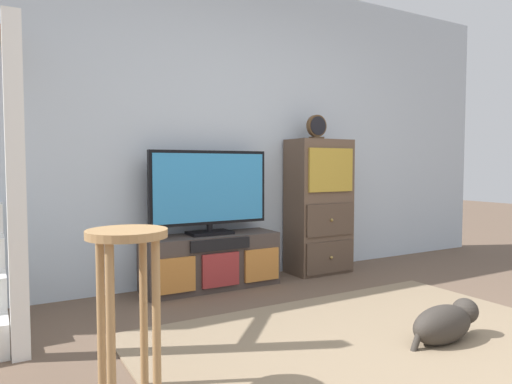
{
  "coord_description": "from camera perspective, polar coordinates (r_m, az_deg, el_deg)",
  "views": [
    {
      "loc": [
        -1.86,
        -1.28,
        1.02
      ],
      "look_at": [
        -0.05,
        1.89,
        0.8
      ],
      "focal_mm": 32.49,
      "sensor_mm": 36.0,
      "label": 1
    }
  ],
  "objects": [
    {
      "name": "television",
      "position": [
        3.83,
        -5.74,
        0.25
      ],
      "size": [
        1.03,
        0.22,
        0.69
      ],
      "color": "black",
      "rests_on": "media_console"
    },
    {
      "name": "desk_clock",
      "position": [
        4.37,
        7.47,
        7.92
      ],
      "size": [
        0.2,
        0.08,
        0.23
      ],
      "color": "#4C3823",
      "rests_on": "side_cabinet"
    },
    {
      "name": "back_wall",
      "position": [
        4.19,
        -3.37,
        7.89
      ],
      "size": [
        6.4,
        0.12,
        2.7
      ],
      "primitive_type": "cube",
      "color": "silver",
      "rests_on": "ground_plane"
    },
    {
      "name": "media_console",
      "position": [
        3.89,
        -5.55,
        -8.48
      ],
      "size": [
        1.13,
        0.38,
        0.44
      ],
      "color": "#423833",
      "rests_on": "ground_plane"
    },
    {
      "name": "side_cabinet",
      "position": [
        4.41,
        7.77,
        -1.78
      ],
      "size": [
        0.58,
        0.38,
        1.25
      ],
      "color": "brown",
      "rests_on": "ground_plane"
    },
    {
      "name": "dog",
      "position": [
        2.96,
        22.31,
        -14.66
      ],
      "size": [
        0.54,
        0.21,
        0.23
      ],
      "color": "#332D28",
      "rests_on": "ground_plane"
    },
    {
      "name": "area_rug",
      "position": [
        2.83,
        14.62,
        -17.72
      ],
      "size": [
        2.6,
        1.8,
        0.01
      ],
      "primitive_type": "cube",
      "color": "#847056",
      "rests_on": "ground_plane"
    },
    {
      "name": "bar_stool_near",
      "position": [
        2.06,
        -15.54,
        -9.84
      ],
      "size": [
        0.34,
        0.34,
        0.75
      ],
      "color": "#A37A4C",
      "rests_on": "ground_plane"
    }
  ]
}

